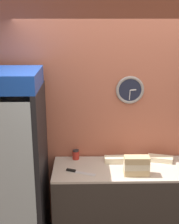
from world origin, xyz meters
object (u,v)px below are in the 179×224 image
Objects in this scene: sandwich_stack_top at (137,160)px; condiment_jar at (76,155)px; sandwich_flat_left at (160,159)px; sandwich_flat_right at (116,160)px; chefs_knife at (77,172)px; sandwich_stack_middle at (137,166)px; sandwich_stack_bottom at (136,172)px; beverage_cooler at (7,154)px.

condiment_jar is (-0.64, 0.38, -0.12)m from sandwich_stack_top.
condiment_jar is at bearing 175.47° from sandwich_flat_left.
sandwich_flat_right is (-0.18, 0.29, -0.14)m from sandwich_stack_top.
sandwich_flat_right is 0.50m from chefs_knife.
chefs_knife is 2.84× the size of condiment_jar.
sandwich_stack_middle is at bearing -5.86° from chefs_knife.
condiment_jar is at bearing 93.12° from chefs_knife.
sandwich_flat_left is at bearing 43.46° from sandwich_stack_bottom.
chefs_knife is at bearing -6.36° from beverage_cooler.
sandwich_flat_left is 0.51m from sandwich_flat_right.
sandwich_flat_right is (-0.51, -0.02, 0.00)m from sandwich_flat_left.
chefs_knife is (-0.63, 0.06, -0.03)m from sandwich_stack_bottom.
condiment_jar is at bearing 168.39° from sandwich_flat_right.
sandwich_stack_bottom is at bearing -5.86° from chefs_knife.
sandwich_flat_left is at bearing 43.46° from sandwich_stack_middle.
sandwich_flat_left is 2.66× the size of condiment_jar.
sandwich_stack_top is at bearing -57.99° from sandwich_flat_right.
sandwich_stack_top is (1.37, -0.15, -0.01)m from beverage_cooler.
sandwich_flat_right is (-0.18, 0.29, -0.00)m from sandwich_stack_bottom.
sandwich_stack_bottom is 0.14m from sandwich_stack_top.
sandwich_stack_top reaches higher than chefs_knife.
sandwich_stack_top is at bearing 0.00° from sandwich_stack_bottom.
sandwich_stack_middle is at bearing -6.13° from beverage_cooler.
sandwich_flat_right is 2.41× the size of condiment_jar.
sandwich_stack_bottom is 0.45m from sandwich_flat_left.
sandwich_stack_middle is 0.07m from sandwich_stack_top.
sandwich_flat_left is at bearing 2.07° from sandwich_flat_right.
sandwich_stack_bottom is 0.34m from sandwich_flat_right.
sandwich_stack_middle is at bearing 180.00° from sandwich_stack_top.
beverage_cooler is 0.78m from condiment_jar.
sandwich_stack_top reaches higher than condiment_jar.
chefs_knife is at bearing 174.14° from sandwich_stack_bottom.
beverage_cooler reaches higher than condiment_jar.
sandwich_stack_bottom is 0.75m from condiment_jar.
sandwich_stack_bottom is at bearing -30.88° from condiment_jar.
sandwich_stack_top is 0.76m from condiment_jar.
chefs_knife is at bearing -86.88° from condiment_jar.
sandwich_stack_top is (0.00, 0.00, 0.14)m from sandwich_stack_bottom.
sandwich_stack_middle is 0.64m from chefs_knife.
sandwich_stack_top is 0.88× the size of sandwich_flat_left.
sandwich_stack_middle reaches higher than condiment_jar.
beverage_cooler is 0.77m from chefs_knife.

